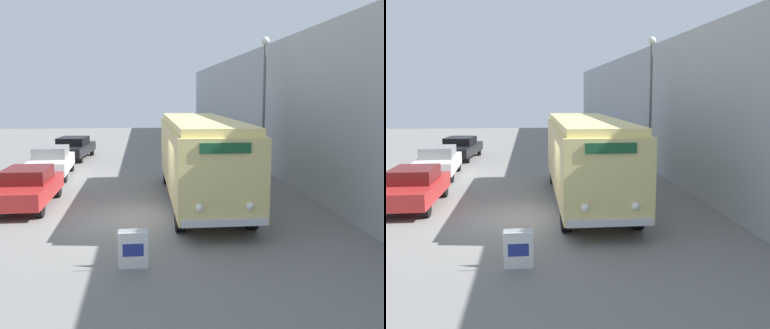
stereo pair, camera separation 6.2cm
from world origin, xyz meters
TOP-DOWN VIEW (x-y plane):
  - ground_plane at (0.00, 0.00)m, footprint 80.00×80.00m
  - building_wall_right at (6.70, 10.00)m, footprint 0.30×60.00m
  - vintage_bus at (2.17, 2.16)m, footprint 2.49×10.18m
  - sign_board at (-0.25, -4.24)m, footprint 0.69×0.35m
  - streetlamp at (5.49, 5.58)m, footprint 0.36×0.36m
  - parked_car_near at (-4.15, 2.08)m, footprint 1.83×4.41m
  - parked_car_mid at (-4.47, 8.11)m, footprint 2.01×4.58m
  - parked_car_far at (-4.33, 14.29)m, footprint 2.38×4.91m

SIDE VIEW (x-z plane):
  - ground_plane at x=0.00m, z-range 0.00..0.00m
  - sign_board at x=-0.25m, z-range -0.02..0.91m
  - parked_car_far at x=-4.33m, z-range 0.03..1.40m
  - parked_car_near at x=-4.15m, z-range 0.03..1.44m
  - parked_car_mid at x=-4.47m, z-range 0.03..1.51m
  - vintage_bus at x=2.17m, z-range 0.23..3.37m
  - building_wall_right at x=6.70m, z-range 0.00..6.61m
  - streetlamp at x=5.49m, z-range 0.96..7.52m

